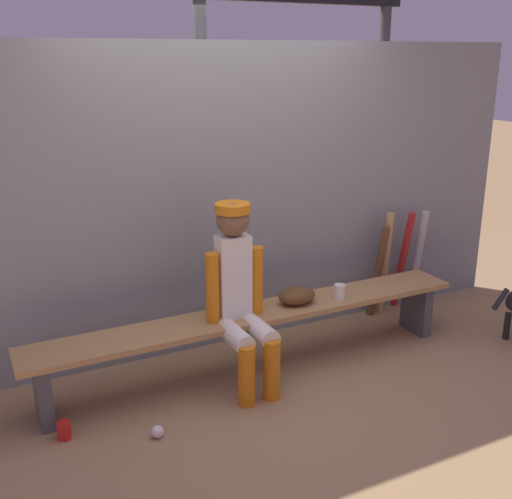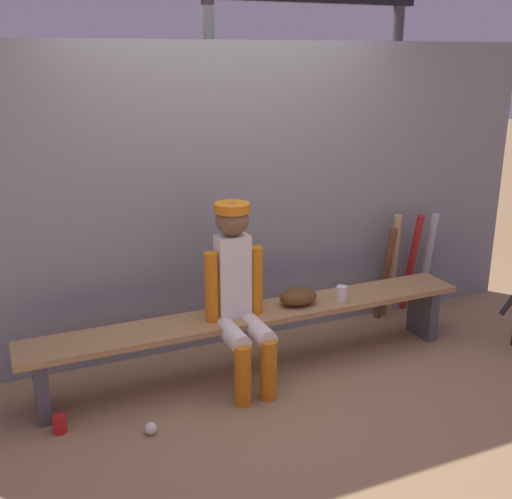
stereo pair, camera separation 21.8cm
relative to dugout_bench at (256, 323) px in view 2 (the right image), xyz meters
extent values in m
plane|color=#9E7A51|center=(0.00, 0.00, -0.36)|extent=(30.00, 30.00, 0.00)
cube|color=gray|center=(0.00, 0.53, 0.76)|extent=(5.24, 0.03, 2.24)
cube|color=#AD7F4C|center=(0.00, 0.00, 0.07)|extent=(3.18, 0.36, 0.04)
cube|color=#4C4C51|center=(-1.44, 0.00, -0.16)|extent=(0.08, 0.29, 0.41)
cube|color=#4C4C51|center=(1.44, 0.00, -0.16)|extent=(0.08, 0.29, 0.41)
cube|color=silver|center=(-0.17, 0.00, 0.37)|extent=(0.22, 0.13, 0.57)
sphere|color=brown|center=(-0.17, 0.00, 0.76)|extent=(0.22, 0.22, 0.22)
cylinder|color=orange|center=(-0.17, 0.00, 0.84)|extent=(0.23, 0.23, 0.06)
cylinder|color=silver|center=(-0.26, -0.19, 0.05)|extent=(0.13, 0.38, 0.13)
cylinder|color=orange|center=(-0.26, -0.38, -0.16)|extent=(0.11, 0.11, 0.41)
cylinder|color=orange|center=(-0.33, -0.02, 0.32)|extent=(0.09, 0.09, 0.48)
cylinder|color=silver|center=(-0.08, -0.19, 0.05)|extent=(0.13, 0.38, 0.13)
cylinder|color=orange|center=(-0.08, -0.38, -0.16)|extent=(0.11, 0.11, 0.41)
cylinder|color=orange|center=(-0.01, -0.02, 0.32)|extent=(0.09, 0.09, 0.48)
ellipsoid|color=#593819|center=(0.33, 0.00, 0.15)|extent=(0.28, 0.20, 0.12)
cylinder|color=brown|center=(1.33, 0.37, 0.04)|extent=(0.09, 0.20, 0.82)
cylinder|color=tan|center=(1.43, 0.41, 0.09)|extent=(0.08, 0.16, 0.90)
cylinder|color=#B22323|center=(1.63, 0.43, 0.08)|extent=(0.09, 0.25, 0.89)
cylinder|color=#B7B7BC|center=(1.79, 0.43, 0.07)|extent=(0.07, 0.18, 0.88)
sphere|color=white|center=(-0.88, -0.47, -0.33)|extent=(0.07, 0.07, 0.07)
cylinder|color=red|center=(-1.37, -0.23, -0.31)|extent=(0.08, 0.08, 0.11)
cylinder|color=silver|center=(0.64, -0.07, 0.14)|extent=(0.08, 0.08, 0.11)
cylinder|color=#3F3F42|center=(0.10, 1.15, 0.91)|extent=(0.10, 0.10, 2.54)
cylinder|color=#3F3F42|center=(1.86, 1.15, 0.91)|extent=(0.10, 0.10, 2.54)
cylinder|color=black|center=(1.81, -0.50, 0.03)|extent=(0.15, 0.04, 0.16)
camera|label=1|loc=(-1.78, -3.53, 1.79)|focal=43.57mm
camera|label=2|loc=(-1.58, -3.62, 1.79)|focal=43.57mm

